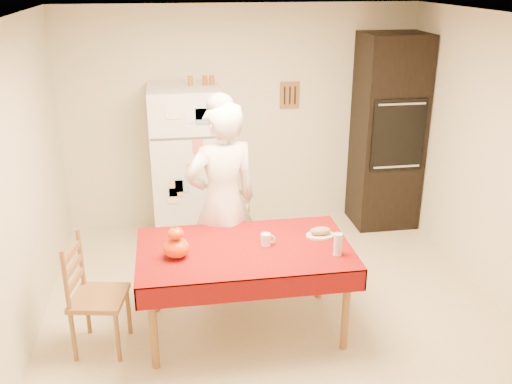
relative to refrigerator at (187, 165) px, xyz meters
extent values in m
plane|color=beige|center=(0.65, -1.88, -0.85)|extent=(4.50, 4.50, 0.00)
cube|color=beige|center=(0.65, 0.37, 0.40)|extent=(4.00, 0.02, 2.50)
cube|color=beige|center=(0.65, -4.13, 0.40)|extent=(4.00, 0.02, 2.50)
cube|color=beige|center=(-1.35, -1.88, 0.40)|extent=(0.02, 4.50, 2.50)
cube|color=white|center=(0.65, -1.88, 1.65)|extent=(4.00, 4.50, 0.02)
cube|color=brown|center=(1.20, 0.36, 0.65)|extent=(0.22, 0.02, 0.30)
cube|color=white|center=(0.00, 0.00, 0.00)|extent=(0.75, 0.70, 1.70)
cube|color=silver|center=(0.26, -0.37, 0.60)|extent=(0.03, 0.03, 0.25)
cube|color=silver|center=(0.26, -0.37, -0.15)|extent=(0.03, 0.03, 0.60)
cube|color=black|center=(2.28, 0.05, 0.25)|extent=(0.70, 0.60, 2.20)
cube|color=black|center=(2.28, -0.26, 0.30)|extent=(0.59, 0.02, 0.80)
cylinder|color=brown|center=(-0.38, -2.27, -0.50)|extent=(0.06, 0.06, 0.71)
cylinder|color=brown|center=(-0.38, -1.49, -0.50)|extent=(0.06, 0.06, 0.71)
cylinder|color=brown|center=(1.10, -2.27, -0.50)|extent=(0.06, 0.06, 0.71)
cylinder|color=brown|center=(1.10, -1.49, -0.50)|extent=(0.06, 0.06, 0.71)
cube|color=brown|center=(0.36, -1.88, -0.12)|extent=(1.60, 0.90, 0.04)
cube|color=#610509|center=(0.36, -1.88, -0.09)|extent=(1.70, 1.00, 0.01)
cylinder|color=brown|center=(0.30, -1.29, -0.64)|extent=(0.04, 0.04, 0.43)
cylinder|color=brown|center=(0.20, -0.96, -0.64)|extent=(0.04, 0.04, 0.43)
cylinder|color=brown|center=(0.64, -1.18, -0.64)|extent=(0.04, 0.04, 0.43)
cylinder|color=brown|center=(0.54, -0.85, -0.64)|extent=(0.04, 0.04, 0.43)
cube|color=brown|center=(0.42, -1.07, -0.40)|extent=(0.52, 0.51, 0.04)
cube|color=brown|center=(0.37, -0.91, -0.15)|extent=(0.35, 0.14, 0.50)
cylinder|color=brown|center=(-0.66, -2.15, -0.64)|extent=(0.04, 0.04, 0.43)
cylinder|color=brown|center=(-0.99, -2.09, -0.64)|extent=(0.04, 0.04, 0.43)
cylinder|color=brown|center=(-0.59, -1.79, -0.64)|extent=(0.04, 0.04, 0.43)
cylinder|color=brown|center=(-0.93, -1.73, -0.64)|extent=(0.04, 0.04, 0.43)
cube|color=brown|center=(-0.79, -1.94, -0.40)|extent=(0.47, 0.49, 0.04)
cube|color=brown|center=(-0.96, -1.91, -0.15)|extent=(0.10, 0.36, 0.50)
imported|color=white|center=(0.25, -1.30, 0.07)|extent=(0.76, 0.61, 1.83)
cylinder|color=white|center=(0.54, -1.86, -0.04)|extent=(0.08, 0.08, 0.10)
ellipsoid|color=#ED5805|center=(-0.18, -1.95, -0.01)|extent=(0.20, 0.20, 0.15)
ellipsoid|color=#EB3405|center=(-0.18, -1.95, 0.11)|extent=(0.12, 0.12, 0.09)
cylinder|color=silver|center=(1.06, -2.11, 0.00)|extent=(0.07, 0.07, 0.18)
cylinder|color=silver|center=(1.01, -1.77, -0.08)|extent=(0.24, 0.24, 0.02)
ellipsoid|color=tan|center=(1.01, -1.77, -0.04)|extent=(0.18, 0.10, 0.06)
cylinder|color=#8E6019|center=(0.08, 0.05, 0.90)|extent=(0.05, 0.05, 0.10)
cylinder|color=brown|center=(0.23, 0.05, 0.90)|extent=(0.05, 0.05, 0.10)
cylinder|color=#974C1B|center=(0.30, 0.05, 0.90)|extent=(0.05, 0.05, 0.10)
camera|label=1|loc=(-0.19, -5.90, 1.98)|focal=40.00mm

